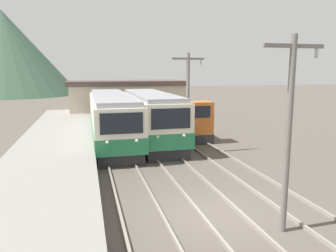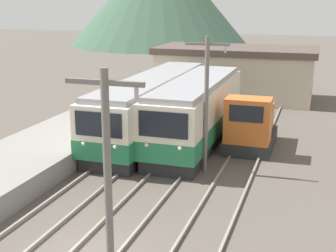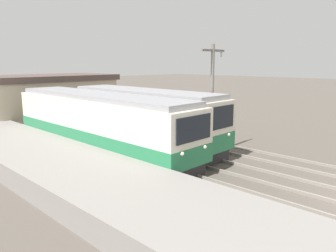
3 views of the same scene
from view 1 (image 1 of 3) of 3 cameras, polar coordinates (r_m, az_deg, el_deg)
The scene contains 12 objects.
ground_plane at distance 12.44m, azimuth 7.96°, elevation -14.97°, with size 200.00×200.00×0.00m, color #564F47.
platform_left at distance 11.61m, azimuth -23.08°, elevation -14.89°, with size 4.50×54.00×0.97m, color gray.
track_left at distance 11.76m, azimuth -4.35°, elevation -16.04°, with size 1.54×60.00×0.14m.
track_center at distance 12.48m, azimuth 8.85°, elevation -14.55°, with size 1.54×60.00×0.14m.
track_right at distance 13.86m, azimuth 20.64°, elevation -12.57°, with size 1.54×60.00×0.14m.
commuter_train_left at distance 24.25m, azimuth -9.81°, elevation 1.07°, with size 2.84×14.29×3.50m.
commuter_train_center at distance 23.89m, azimuth -2.96°, elevation 1.17°, with size 2.84×11.63×3.60m.
shunting_locomotive at distance 24.82m, azimuth 3.80°, elevation 0.38°, with size 2.40×4.59×3.00m.
catenary_mast_near at distance 10.77m, azimuth 20.31°, elevation -0.22°, with size 2.00×0.20×6.23m.
catenary_mast_mid at distance 20.11m, azimuth 3.50°, elevation 4.62°, with size 2.00×0.20×6.23m.
station_building at distance 36.85m, azimuth -7.26°, elevation 4.69°, with size 12.60×6.30×4.12m.
mountain_backdrop at distance 81.30m, azimuth -26.69°, elevation 11.33°, with size 31.42×31.42×18.22m.
Camera 1 is at (-4.34, -10.47, 5.14)m, focal length 35.00 mm.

